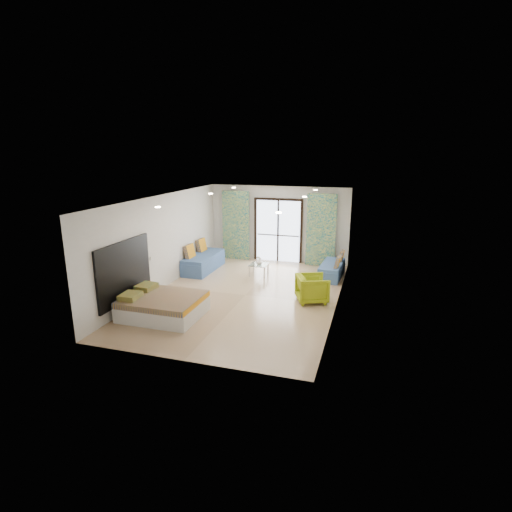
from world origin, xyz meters
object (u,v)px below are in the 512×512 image
(coffee_table, at_px, (259,265))
(bed, at_px, (162,306))
(daybed_right, at_px, (332,269))
(daybed_left, at_px, (203,261))
(armchair, at_px, (312,287))

(coffee_table, bearing_deg, bed, -109.05)
(daybed_right, distance_m, coffee_table, 2.34)
(daybed_right, xyz_separation_m, coffee_table, (-2.28, -0.52, 0.08))
(daybed_left, bearing_deg, armchair, -24.17)
(daybed_left, relative_size, armchair, 2.48)
(coffee_table, bearing_deg, daybed_left, 179.68)
(daybed_right, height_order, coffee_table, daybed_right)
(bed, relative_size, daybed_right, 1.11)
(armchair, bearing_deg, coffee_table, 25.84)
(bed, bearing_deg, armchair, 31.32)
(bed, distance_m, daybed_right, 5.61)
(bed, height_order, daybed_left, daybed_left)
(daybed_left, distance_m, armchair, 4.35)
(daybed_right, bearing_deg, bed, -126.56)
(armchair, bearing_deg, daybed_left, 43.13)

